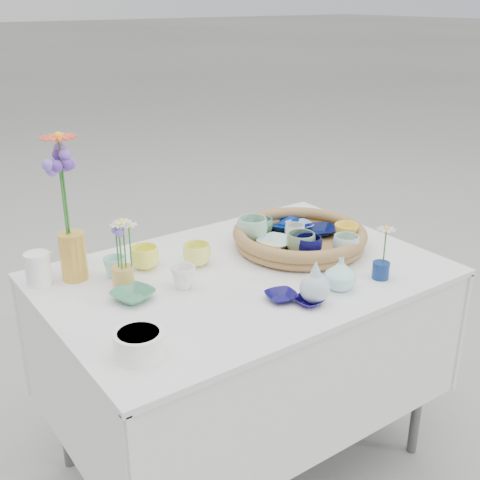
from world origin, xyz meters
TOP-DOWN VIEW (x-y plane):
  - ground at (0.00, 0.00)m, footprint 80.00×80.00m
  - display_table at (0.00, 0.00)m, footprint 1.26×0.86m
  - wicker_tray at (0.28, 0.05)m, footprint 0.47×0.47m
  - tray_ceramic_0 at (0.31, 0.20)m, footprint 0.18×0.18m
  - tray_ceramic_1 at (0.40, 0.07)m, footprint 0.14×0.14m
  - tray_ceramic_2 at (0.40, -0.06)m, footprint 0.09×0.09m
  - tray_ceramic_3 at (0.27, 0.03)m, footprint 0.13×0.13m
  - tray_ceramic_4 at (0.22, -0.03)m, footprint 0.11×0.11m
  - tray_ceramic_5 at (0.19, 0.07)m, footprint 0.15×0.15m
  - tray_ceramic_6 at (0.16, 0.16)m, footprint 0.13×0.13m
  - tray_ceramic_7 at (0.28, 0.08)m, footprint 0.09×0.09m
  - tray_ceramic_8 at (0.37, 0.15)m, footprint 0.12×0.12m
  - tray_ceramic_9 at (0.22, -0.06)m, footprint 0.11×0.11m
  - tray_ceramic_10 at (0.11, 0.04)m, footprint 0.14×0.14m
  - tray_ceramic_11 at (0.33, -0.12)m, footprint 0.12×0.12m
  - tray_ceramic_12 at (0.23, 0.19)m, footprint 0.08×0.08m
  - loose_ceramic_0 at (-0.25, 0.21)m, footprint 0.13×0.13m
  - loose_ceramic_1 at (-0.09, 0.13)m, footprint 0.12×0.12m
  - loose_ceramic_2 at (-0.38, 0.03)m, footprint 0.15×0.15m
  - loose_ceramic_3 at (-0.22, 0.01)m, footprint 0.09×0.09m
  - loose_ceramic_4 at (-0.02, -0.22)m, footprint 0.11×0.11m
  - loose_ceramic_5 at (-0.35, 0.21)m, footprint 0.08×0.08m
  - loose_ceramic_6 at (0.03, -0.29)m, footprint 0.09×0.09m
  - fluted_bowl at (-0.50, -0.25)m, footprint 0.15×0.15m
  - bud_vase_paleblue at (0.05, -0.29)m, footprint 0.09×0.09m
  - bud_vase_seafoam at (0.17, -0.27)m, footprint 0.12×0.12m
  - bud_vase_cobalt at (0.33, -0.29)m, footprint 0.07×0.07m
  - single_daisy at (0.34, -0.29)m, footprint 0.09×0.09m
  - tall_vase_yellow at (-0.46, 0.27)m, footprint 0.09×0.09m
  - gerbera at (-0.47, 0.27)m, footprint 0.15×0.15m
  - hydrangea at (-0.47, 0.27)m, footprint 0.11×0.11m
  - white_pitcher at (-0.57, 0.30)m, footprint 0.12×0.10m
  - daisy_cup at (-0.37, 0.12)m, footprint 0.07×0.07m
  - daisy_posy at (-0.36, 0.11)m, footprint 0.11×0.11m

SIDE VIEW (x-z plane):
  - ground at x=0.00m, z-range 0.00..0.00m
  - display_table at x=0.00m, z-range -0.38..0.38m
  - loose_ceramic_6 at x=0.03m, z-range 0.77..0.79m
  - loose_ceramic_4 at x=-0.02m, z-range 0.77..0.79m
  - loose_ceramic_2 at x=-0.38m, z-range 0.77..0.79m
  - bud_vase_cobalt at x=0.33m, z-range 0.77..0.82m
  - tray_ceramic_8 at x=0.37m, z-range 0.78..0.81m
  - tray_ceramic_10 at x=0.11m, z-range 0.78..0.81m
  - tray_ceramic_1 at x=0.40m, z-range 0.78..0.81m
  - fluted_bowl at x=-0.50m, z-range 0.77..0.83m
  - tray_ceramic_5 at x=0.19m, z-range 0.78..0.81m
  - loose_ceramic_5 at x=-0.35m, z-range 0.77..0.83m
  - tray_ceramic_3 at x=0.27m, z-range 0.78..0.81m
  - tray_ceramic_0 at x=0.31m, z-range 0.78..0.82m
  - daisy_cup at x=-0.37m, z-range 0.77..0.84m
  - loose_ceramic_3 at x=-0.22m, z-range 0.77..0.84m
  - loose_ceramic_1 at x=-0.09m, z-range 0.76..0.84m
  - loose_ceramic_0 at x=-0.25m, z-range 0.77..0.84m
  - wicker_tray at x=0.28m, z-range 0.77..0.84m
  - tray_ceramic_7 at x=0.28m, z-range 0.78..0.84m
  - tray_ceramic_12 at x=0.23m, z-range 0.78..0.84m
  - bud_vase_seafoam at x=0.17m, z-range 0.77..0.87m
  - white_pitcher at x=-0.57m, z-range 0.77..0.87m
  - tray_ceramic_11 at x=0.33m, z-range 0.78..0.85m
  - tray_ceramic_9 at x=0.22m, z-range 0.78..0.85m
  - tray_ceramic_2 at x=0.40m, z-range 0.78..0.86m
  - tray_ceramic_4 at x=0.22m, z-range 0.78..0.86m
  - tray_ceramic_6 at x=0.16m, z-range 0.78..0.87m
  - bud_vase_paleblue at x=0.05m, z-range 0.77..0.90m
  - tall_vase_yellow at x=-0.46m, z-range 0.76..0.92m
  - single_daisy at x=0.34m, z-range 0.81..0.94m
  - daisy_posy at x=-0.36m, z-range 0.84..1.00m
  - hydrangea at x=-0.47m, z-range 0.87..1.19m
  - gerbera at x=-0.47m, z-range 0.91..1.23m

